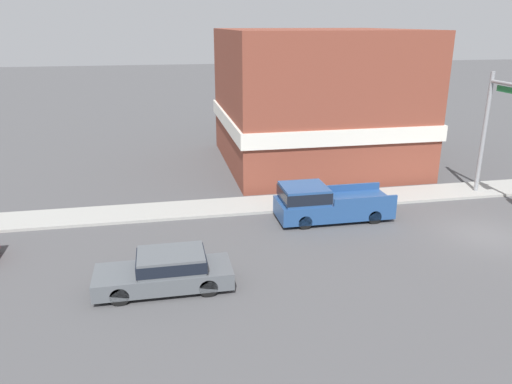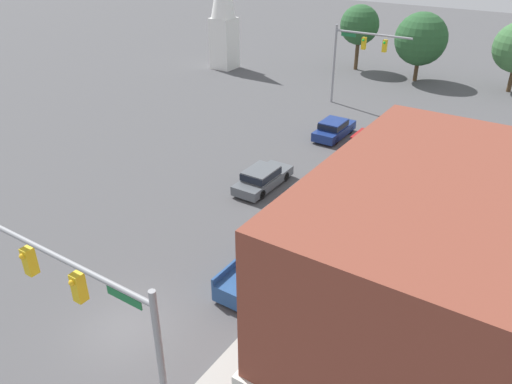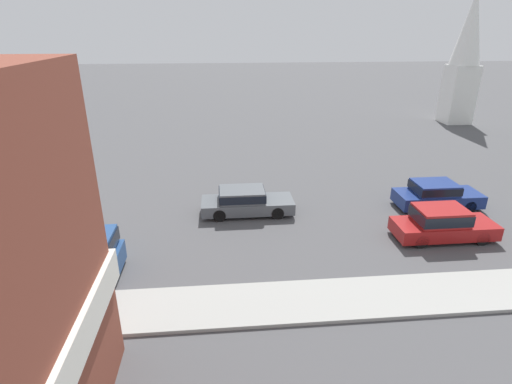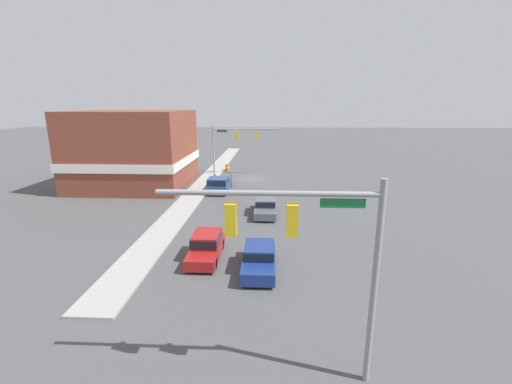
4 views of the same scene
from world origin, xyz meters
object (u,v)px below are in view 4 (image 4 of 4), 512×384
Objects in this scene: pickup_truck_parked at (219,184)px; construction_barrel at (227,168)px; car_lead at (266,206)px; car_oncoming at (206,245)px; car_second_ahead at (259,257)px.

construction_barrel is (0.66, -11.99, -0.40)m from pickup_truck_parked.
car_lead is 20.49m from construction_barrel.
car_oncoming is 3.73m from car_second_ahead.
car_lead is at bearing 124.65° from pickup_truck_parked.
car_oncoming is at bearing 95.87° from pickup_truck_parked.
car_lead reaches higher than construction_barrel.
car_lead is 9.68m from car_oncoming.
construction_barrel is (5.93, -19.61, -0.25)m from car_lead.
car_lead is 1.04× the size of car_oncoming.
construction_barrel is (2.37, -28.61, -0.32)m from car_oncoming.
car_oncoming is at bearing 68.43° from car_lead.
car_oncoming is (3.56, 9.00, 0.07)m from car_lead.
car_lead is 5.05× the size of construction_barrel.
car_second_ahead is (0.16, 10.52, 0.03)m from car_lead.
pickup_truck_parked is at bearing 95.87° from car_oncoming.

